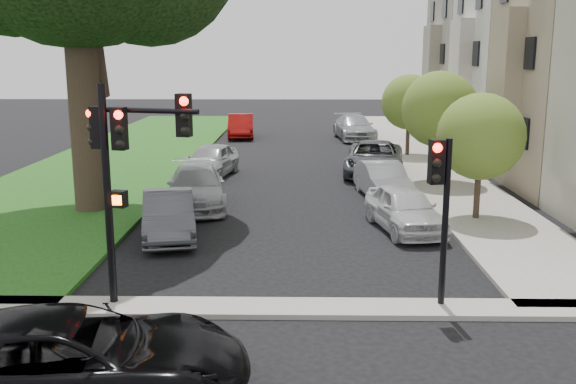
{
  "coord_description": "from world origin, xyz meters",
  "views": [
    {
      "loc": [
        0.26,
        -11.06,
        5.44
      ],
      "look_at": [
        0.0,
        5.0,
        2.0
      ],
      "focal_mm": 40.0,
      "sensor_mm": 36.0,
      "label": 1
    }
  ],
  "objects_px": {
    "car_cross_near": "(71,361)",
    "car_parked_9": "(241,126)",
    "car_parked_0": "(405,209)",
    "car_parked_7": "(211,160)",
    "traffic_signal_main": "(124,156)",
    "car_parked_5": "(169,215)",
    "small_tree_a": "(481,137)",
    "car_parked_6": "(196,187)",
    "car_parked_2": "(374,158)",
    "car_parked_1": "(383,180)",
    "traffic_signal_secondary": "(441,192)",
    "small_tree_c": "(409,102)",
    "car_parked_4": "(354,127)",
    "small_tree_b": "(440,109)"
  },
  "relations": [
    {
      "from": "small_tree_a",
      "to": "car_parked_0",
      "type": "height_order",
      "value": "small_tree_a"
    },
    {
      "from": "traffic_signal_secondary",
      "to": "car_parked_1",
      "type": "bearing_deg",
      "value": 88.59
    },
    {
      "from": "car_parked_5",
      "to": "car_cross_near",
      "type": "bearing_deg",
      "value": -99.56
    },
    {
      "from": "traffic_signal_main",
      "to": "car_parked_0",
      "type": "relative_size",
      "value": 1.17
    },
    {
      "from": "car_parked_1",
      "to": "car_parked_0",
      "type": "bearing_deg",
      "value": -96.61
    },
    {
      "from": "small_tree_a",
      "to": "car_parked_1",
      "type": "bearing_deg",
      "value": 127.1
    },
    {
      "from": "car_parked_7",
      "to": "car_parked_4",
      "type": "bearing_deg",
      "value": 69.55
    },
    {
      "from": "small_tree_b",
      "to": "small_tree_c",
      "type": "height_order",
      "value": "small_tree_b"
    },
    {
      "from": "small_tree_c",
      "to": "car_parked_6",
      "type": "relative_size",
      "value": 0.88
    },
    {
      "from": "small_tree_c",
      "to": "car_parked_5",
      "type": "xyz_separation_m",
      "value": [
        -9.86,
        -16.01,
        -2.26
      ]
    },
    {
      "from": "small_tree_c",
      "to": "car_parked_0",
      "type": "xyz_separation_m",
      "value": [
        -2.59,
        -15.07,
        -2.25
      ]
    },
    {
      "from": "car_parked_2",
      "to": "traffic_signal_main",
      "type": "bearing_deg",
      "value": -105.77
    },
    {
      "from": "small_tree_b",
      "to": "car_parked_2",
      "type": "relative_size",
      "value": 0.86
    },
    {
      "from": "car_parked_2",
      "to": "car_parked_1",
      "type": "bearing_deg",
      "value": -84.27
    },
    {
      "from": "small_tree_c",
      "to": "car_parked_9",
      "type": "height_order",
      "value": "small_tree_c"
    },
    {
      "from": "car_parked_2",
      "to": "car_parked_9",
      "type": "xyz_separation_m",
      "value": [
        -7.39,
        13.64,
        0.0
      ]
    },
    {
      "from": "traffic_signal_secondary",
      "to": "car_parked_0",
      "type": "relative_size",
      "value": 0.9
    },
    {
      "from": "traffic_signal_main",
      "to": "traffic_signal_secondary",
      "type": "xyz_separation_m",
      "value": [
        6.68,
        -0.04,
        -0.75
      ]
    },
    {
      "from": "small_tree_a",
      "to": "small_tree_b",
      "type": "bearing_deg",
      "value": 90.0
    },
    {
      "from": "traffic_signal_main",
      "to": "car_parked_1",
      "type": "xyz_separation_m",
      "value": [
        6.96,
        11.09,
        -2.67
      ]
    },
    {
      "from": "car_parked_9",
      "to": "car_cross_near",
      "type": "bearing_deg",
      "value": -93.78
    },
    {
      "from": "traffic_signal_main",
      "to": "car_parked_5",
      "type": "distance_m",
      "value": 6.05
    },
    {
      "from": "traffic_signal_secondary",
      "to": "car_cross_near",
      "type": "height_order",
      "value": "traffic_signal_secondary"
    },
    {
      "from": "car_parked_1",
      "to": "car_parked_4",
      "type": "bearing_deg",
      "value": 81.24
    },
    {
      "from": "car_parked_2",
      "to": "car_parked_4",
      "type": "height_order",
      "value": "car_parked_4"
    },
    {
      "from": "small_tree_b",
      "to": "car_parked_4",
      "type": "xyz_separation_m",
      "value": [
        -2.27,
        14.83,
        -2.41
      ]
    },
    {
      "from": "car_parked_7",
      "to": "small_tree_c",
      "type": "bearing_deg",
      "value": 40.83
    },
    {
      "from": "small_tree_c",
      "to": "car_parked_0",
      "type": "height_order",
      "value": "small_tree_c"
    },
    {
      "from": "small_tree_b",
      "to": "car_parked_4",
      "type": "distance_m",
      "value": 15.19
    },
    {
      "from": "small_tree_b",
      "to": "car_parked_1",
      "type": "distance_m",
      "value": 4.59
    },
    {
      "from": "car_cross_near",
      "to": "car_parked_9",
      "type": "distance_m",
      "value": 33.81
    },
    {
      "from": "car_parked_5",
      "to": "car_parked_7",
      "type": "xyz_separation_m",
      "value": [
        -0.05,
        9.96,
        0.05
      ]
    },
    {
      "from": "traffic_signal_secondary",
      "to": "car_parked_9",
      "type": "relative_size",
      "value": 0.79
    },
    {
      "from": "small_tree_a",
      "to": "traffic_signal_secondary",
      "type": "bearing_deg",
      "value": -111.08
    },
    {
      "from": "small_tree_b",
      "to": "traffic_signal_main",
      "type": "height_order",
      "value": "traffic_signal_main"
    },
    {
      "from": "small_tree_a",
      "to": "car_parked_0",
      "type": "relative_size",
      "value": 1.02
    },
    {
      "from": "car_parked_6",
      "to": "car_parked_9",
      "type": "relative_size",
      "value": 1.07
    },
    {
      "from": "car_parked_0",
      "to": "car_parked_7",
      "type": "distance_m",
      "value": 11.62
    },
    {
      "from": "small_tree_a",
      "to": "car_parked_6",
      "type": "distance_m",
      "value": 10.08
    },
    {
      "from": "traffic_signal_main",
      "to": "car_parked_0",
      "type": "distance_m",
      "value": 9.85
    },
    {
      "from": "small_tree_a",
      "to": "car_parked_9",
      "type": "bearing_deg",
      "value": 113.97
    },
    {
      "from": "small_tree_b",
      "to": "car_parked_5",
      "type": "bearing_deg",
      "value": -139.45
    },
    {
      "from": "small_tree_b",
      "to": "car_parked_0",
      "type": "distance_m",
      "value": 8.31
    },
    {
      "from": "small_tree_b",
      "to": "traffic_signal_secondary",
      "type": "relative_size",
      "value": 1.28
    },
    {
      "from": "small_tree_b",
      "to": "car_parked_6",
      "type": "relative_size",
      "value": 0.95
    },
    {
      "from": "traffic_signal_main",
      "to": "traffic_signal_secondary",
      "type": "distance_m",
      "value": 6.73
    },
    {
      "from": "small_tree_c",
      "to": "car_parked_4",
      "type": "xyz_separation_m",
      "value": [
        -2.27,
        7.25,
        -2.17
      ]
    },
    {
      "from": "small_tree_a",
      "to": "small_tree_b",
      "type": "relative_size",
      "value": 0.89
    },
    {
      "from": "traffic_signal_main",
      "to": "car_parked_7",
      "type": "xyz_separation_m",
      "value": [
        -0.29,
        15.38,
        -2.61
      ]
    },
    {
      "from": "small_tree_a",
      "to": "car_parked_9",
      "type": "distance_m",
      "value": 24.24
    }
  ]
}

